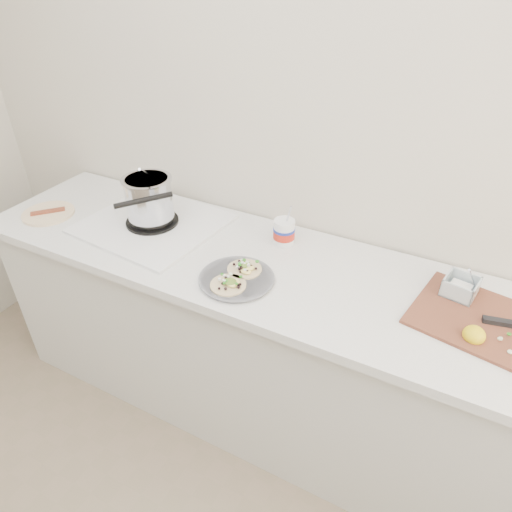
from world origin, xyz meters
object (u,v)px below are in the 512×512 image
at_px(tub, 285,230).
at_px(cutboard, 491,319).
at_px(stove, 150,207).
at_px(bacon_plate, 48,213).
at_px(taco_plate, 237,277).

bearing_deg(tub, cutboard, -9.25).
relative_size(stove, cutboard, 1.11).
distance_m(tub, bacon_plate, 1.12).
bearing_deg(taco_plate, cutboard, 12.27).
bearing_deg(taco_plate, tub, 81.32).
xyz_separation_m(tub, cutboard, (0.82, -0.13, -0.05)).
distance_m(taco_plate, tub, 0.33).
distance_m(tub, cutboard, 0.83).
distance_m(stove, taco_plate, 0.57).
distance_m(stove, cutboard, 1.40).
height_order(taco_plate, bacon_plate, taco_plate).
xyz_separation_m(taco_plate, bacon_plate, (-1.03, 0.03, -0.01)).
height_order(tub, cutboard, tub).
relative_size(tub, bacon_plate, 0.88).
relative_size(taco_plate, bacon_plate, 1.21).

